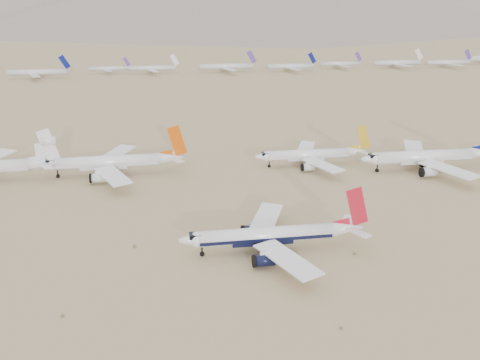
% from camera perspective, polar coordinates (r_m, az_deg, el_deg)
% --- Properties ---
extents(ground, '(7000.00, 7000.00, 0.00)m').
position_cam_1_polar(ground, '(130.87, 2.22, -9.05)').
color(ground, '#826B4B').
rests_on(ground, ground).
extents(main_airliner, '(46.01, 44.94, 16.24)m').
position_cam_1_polar(main_airliner, '(135.56, 3.63, -5.88)').
color(main_airliner, white).
rests_on(main_airliner, ground).
extents(row2_navy_widebody, '(49.83, 48.72, 17.73)m').
position_cam_1_polar(row2_navy_widebody, '(207.61, 19.50, 2.36)').
color(row2_navy_widebody, white).
rests_on(row2_navy_widebody, ground).
extents(row2_gold_tail, '(41.99, 41.06, 14.95)m').
position_cam_1_polar(row2_gold_tail, '(202.51, 7.74, 2.69)').
color(row2_gold_tail, white).
rests_on(row2_gold_tail, ground).
extents(row2_orange_tail, '(49.05, 47.99, 17.50)m').
position_cam_1_polar(row2_orange_tail, '(194.95, -13.40, 1.87)').
color(row2_orange_tail, white).
rests_on(row2_orange_tail, ground).
extents(distant_storage_row, '(567.27, 65.40, 16.10)m').
position_cam_1_polar(distant_storage_row, '(435.14, -2.05, 12.03)').
color(distant_storage_row, silver).
rests_on(distant_storage_row, ground).
extents(desert_scrub, '(233.60, 121.67, 0.63)m').
position_cam_1_polar(desert_scrub, '(110.17, -6.52, -15.11)').
color(desert_scrub, brown).
rests_on(desert_scrub, ground).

